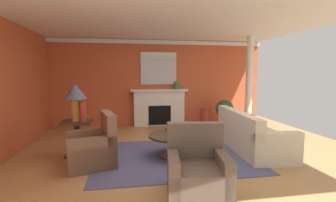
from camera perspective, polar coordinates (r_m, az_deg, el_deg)
name	(u,v)px	position (r m, az deg, el deg)	size (l,w,h in m)	color
ground_plane	(175,157)	(4.96, 1.74, -13.03)	(8.35, 8.35, 0.00)	tan
wall_fireplace	(155,83)	(7.89, -2.97, 4.28)	(7.02, 0.12, 2.71)	#C65633
ceiling_panel	(173,18)	(5.09, 1.13, 18.85)	(7.02, 6.97, 0.06)	white
crown_moulding	(155,42)	(7.86, -2.96, 13.60)	(7.02, 0.08, 0.12)	white
area_rug	(174,156)	(4.99, 1.32, -12.80)	(3.07, 2.40, 0.01)	#4C517A
fireplace	(159,108)	(7.76, -2.08, -1.73)	(1.80, 0.35, 1.16)	white
mantel_mirror	(159,68)	(7.80, -2.24, 7.64)	(1.14, 0.04, 1.01)	silver
sofa	(251,136)	(5.62, 18.79, -7.86)	(1.05, 2.16, 0.85)	beige
armchair_near_window	(93,149)	(4.65, -17.10, -10.66)	(0.97, 0.97, 0.95)	brown
armchair_facing_fireplace	(197,173)	(3.46, 6.85, -16.44)	(0.91, 0.91, 0.95)	brown
coffee_table	(174,140)	(4.89, 1.33, -9.16)	(1.00, 1.00, 0.45)	#3D2D1E
side_table	(77,136)	(5.31, -20.51, -7.60)	(0.56, 0.56, 0.70)	#3D2D1E
table_lamp	(75,95)	(5.18, -20.86, 1.29)	(0.44, 0.44, 0.75)	#B28E38
vase_mantel_right	(176,85)	(7.74, 2.00, 3.69)	(0.16, 0.16, 0.24)	#33703D
vase_on_side_table	(83,112)	(5.07, -19.31, -2.42)	(0.13, 0.13, 0.40)	#9E3328
vase_tall_corner	(205,117)	(7.84, 8.64, -3.72)	(0.28, 0.28, 0.56)	#9E3328
book_red_cover	(181,131)	(5.02, 3.06, -7.10)	(0.18, 0.16, 0.06)	tan
book_art_folio	(172,129)	(4.98, 0.97, -6.55)	(0.25, 0.16, 0.05)	maroon
book_small_novel	(183,129)	(4.71, 3.43, -6.63)	(0.19, 0.18, 0.06)	maroon
potted_plant	(224,110)	(7.90, 13.09, -2.18)	(0.56, 0.56, 0.83)	#BCB29E
column_white	(249,84)	(7.57, 18.45, 3.87)	(0.20, 0.20, 2.71)	white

